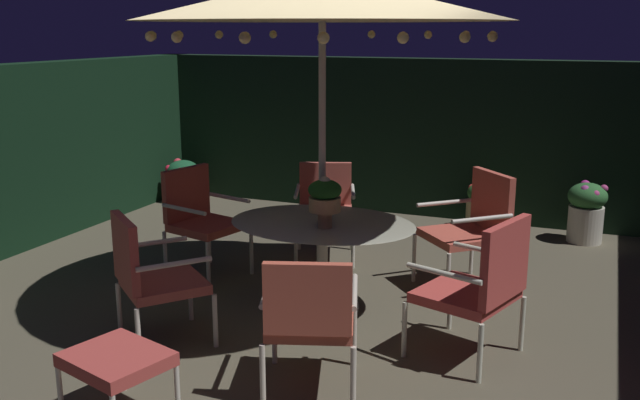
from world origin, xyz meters
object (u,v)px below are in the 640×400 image
object	(u,v)px
ottoman_footrest	(117,361)
potted_plant_front_corner	(481,205)
patio_chair_southwest	(310,314)
potted_plant_left_near	(586,210)
patio_chair_north	(481,282)
potted_plant_left_far	(183,180)
patio_chair_east	(325,204)
patio_chair_northeast	(474,223)
patio_chair_southeast	(199,214)
centerpiece_planter	(325,197)
patio_chair_south	(149,273)
patio_dining_table	(322,240)

from	to	relation	value
ottoman_footrest	potted_plant_front_corner	distance (m)	5.11
ottoman_footrest	potted_plant_front_corner	size ratio (longest dim) A/B	1.26
patio_chair_southwest	potted_plant_front_corner	bearing A→B (deg)	85.66
potted_plant_front_corner	potted_plant_left_near	bearing A→B (deg)	-6.47
patio_chair_north	patio_chair_southwest	size ratio (longest dim) A/B	1.10
patio_chair_southwest	potted_plant_left_far	size ratio (longest dim) A/B	1.66
patio_chair_east	potted_plant_front_corner	world-z (taller)	patio_chair_east
ottoman_footrest	potted_plant_front_corner	xyz separation A→B (m)	(1.24, 4.95, -0.09)
patio_chair_northeast	potted_plant_front_corner	world-z (taller)	patio_chair_northeast
patio_chair_southwest	potted_plant_front_corner	world-z (taller)	patio_chair_southwest
patio_chair_southeast	potted_plant_front_corner	bearing A→B (deg)	50.29
centerpiece_planter	ottoman_footrest	distance (m)	2.04
centerpiece_planter	patio_chair_southeast	world-z (taller)	centerpiece_planter
ottoman_footrest	potted_plant_left_far	world-z (taller)	potted_plant_left_far
patio_chair_northeast	ottoman_footrest	size ratio (longest dim) A/B	1.54
ottoman_footrest	potted_plant_left_near	bearing A→B (deg)	63.72
patio_chair_north	patio_chair_south	distance (m)	2.33
patio_dining_table	patio_chair_northeast	size ratio (longest dim) A/B	1.48
patio_chair_north	patio_chair_northeast	size ratio (longest dim) A/B	0.99
patio_chair_south	potted_plant_left_near	xyz separation A→B (m)	(2.81, 3.89, -0.19)
patio_chair_south	potted_plant_left_far	world-z (taller)	patio_chair_south
patio_chair_north	patio_chair_south	xyz separation A→B (m)	(-2.24, -0.65, -0.02)
centerpiece_planter	patio_chair_south	bearing A→B (deg)	-136.58
ottoman_footrest	potted_plant_left_near	xyz separation A→B (m)	(2.38, 4.82, -0.01)
patio_chair_north	ottoman_footrest	distance (m)	2.42
patio_chair_northeast	patio_chair_south	bearing A→B (deg)	-133.29
ottoman_footrest	potted_plant_left_far	bearing A→B (deg)	118.88
patio_dining_table	patio_chair_southwest	bearing A→B (deg)	-71.02
potted_plant_front_corner	potted_plant_left_far	world-z (taller)	potted_plant_left_far
patio_chair_south	ottoman_footrest	world-z (taller)	patio_chair_south
patio_chair_northeast	potted_plant_left_near	xyz separation A→B (m)	(0.88, 1.84, -0.23)
patio_chair_southwest	potted_plant_front_corner	size ratio (longest dim) A/B	1.75
centerpiece_planter	patio_chair_south	distance (m)	1.42
patio_chair_south	patio_chair_east	bearing A→B (deg)	80.69
potted_plant_front_corner	ottoman_footrest	bearing A→B (deg)	-104.11
patio_chair_north	patio_chair_northeast	world-z (taller)	patio_chair_northeast
patio_chair_southwest	patio_chair_southeast	bearing A→B (deg)	137.33
centerpiece_planter	patio_chair_northeast	distance (m)	1.52
patio_dining_table	potted_plant_front_corner	distance (m)	3.04
patio_chair_northeast	ottoman_footrest	distance (m)	3.35
patio_dining_table	patio_chair_east	world-z (taller)	patio_chair_east
patio_chair_north	patio_chair_south	size ratio (longest dim) A/B	1.05
patio_chair_southwest	patio_chair_east	bearing A→B (deg)	109.92
ottoman_footrest	potted_plant_left_near	size ratio (longest dim) A/B	1.03
potted_plant_left_near	patio_dining_table	bearing A→B (deg)	-124.42
patio_chair_east	patio_chair_southwest	bearing A→B (deg)	-70.08
patio_dining_table	ottoman_footrest	bearing A→B (deg)	-102.95
patio_chair_southeast	potted_plant_left_far	bearing A→B (deg)	125.94
patio_chair_east	ottoman_footrest	distance (m)	3.34
patio_chair_south	potted_plant_left_far	xyz separation A→B (m)	(-2.20, 3.83, -0.25)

